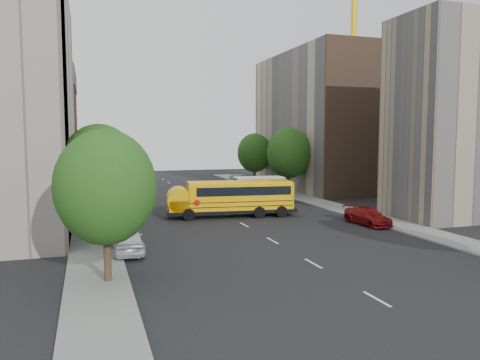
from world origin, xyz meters
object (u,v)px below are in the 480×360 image
parked_car_3 (368,216)px  street_tree_0 (106,187)px  street_tree_1 (100,168)px  street_tree_5 (254,153)px  parked_car_0 (128,241)px  street_tree_2 (95,158)px  parked_car_5 (239,180)px  school_bus (231,197)px  parked_car_4 (273,191)px  tower_crane (366,24)px  street_tree_4 (289,153)px  safari_truck (255,189)px  parked_car_1 (118,197)px

parked_car_3 → street_tree_0: bearing=-160.7°
street_tree_0 → street_tree_1: size_ratio=0.94×
street_tree_5 → parked_car_0: (-20.60, -34.46, -3.93)m
street_tree_0 → parked_car_3: street_tree_0 is taller
street_tree_2 → parked_car_5: 23.71m
street_tree_1 → school_bus: street_tree_1 is taller
street_tree_5 → school_bus: street_tree_5 is taller
parked_car_0 → parked_car_5: size_ratio=0.97×
parked_car_4 → parked_car_5: size_ratio=0.85×
street_tree_0 → parked_car_0: bearing=75.8°
street_tree_0 → parked_car_3: bearing=23.9°
street_tree_0 → parked_car_0: size_ratio=1.62×
tower_crane → street_tree_1: 55.74m
tower_crane → street_tree_2: size_ratio=4.64×
school_bus → parked_car_0: (-9.70, -10.50, -1.01)m
street_tree_4 → parked_car_4: bearing=-169.2°
parked_car_0 → parked_car_4: parked_car_0 is taller
street_tree_0 → parked_car_5: size_ratio=1.58×
street_tree_2 → parked_car_3: 28.18m
parked_car_4 → street_tree_0: bearing=-127.2°
school_bus → safari_truck: (4.97, 7.40, -0.32)m
school_bus → parked_car_1: (-8.90, 11.88, -1.12)m
street_tree_2 → school_bus: bearing=-47.1°
tower_crane → street_tree_5: tower_crane is taller
parked_car_1 → parked_car_5: 21.57m
school_bus → parked_car_0: school_bus is taller
street_tree_2 → parked_car_5: street_tree_2 is taller
school_bus → street_tree_1: bearing=-145.0°
safari_truck → parked_car_4: bearing=52.6°
tower_crane → street_tree_4: bearing=-144.0°
safari_truck → parked_car_3: (4.37, -14.40, -0.78)m
street_tree_2 → parked_car_5: (19.80, 12.40, -4.05)m
parked_car_3 → parked_car_4: size_ratio=1.18×
street_tree_1 → parked_car_0: (1.40, -4.46, -4.17)m
school_bus → parked_car_0: size_ratio=2.53×
school_bus → parked_car_0: bearing=-126.3°
street_tree_2 → street_tree_5: 25.06m
safari_truck → parked_car_4: safari_truck is taller
street_tree_4 → parked_car_0: 30.78m
parked_car_0 → parked_car_4: (18.40, 22.04, -0.10)m
street_tree_0 → street_tree_2: 28.00m
parked_car_4 → street_tree_2: bearing=177.3°
street_tree_2 → safari_truck: size_ratio=1.16×
street_tree_4 → parked_car_1: size_ratio=2.00×
parked_car_1 → parked_car_3: parked_car_3 is taller
tower_crane → parked_car_5: size_ratio=7.61×
street_tree_4 → safari_truck: street_tree_4 is taller
street_tree_1 → parked_car_5: street_tree_1 is taller
parked_car_5 → street_tree_4: bearing=-79.8°
tower_crane → street_tree_2: tower_crane is taller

